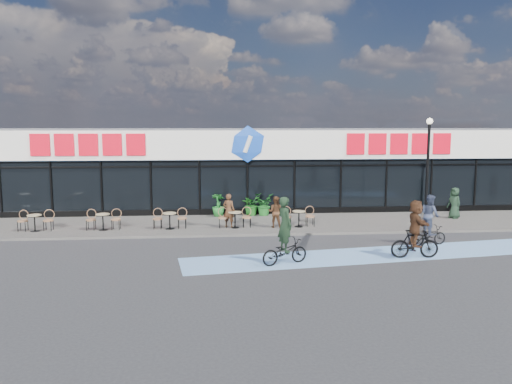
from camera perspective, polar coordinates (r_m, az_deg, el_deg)
ground at (r=19.63m, az=0.43°, el=-6.35°), size 120.00×120.00×0.00m
sidewalk at (r=23.99m, az=-0.57°, el=-3.68°), size 44.00×5.00×0.10m
bike_lane at (r=18.99m, az=13.06°, el=-7.00°), size 14.17×4.13×0.01m
building at (r=29.05m, az=-1.39°, el=2.83°), size 30.60×6.57×4.75m
lamp_post at (r=23.34m, az=19.03°, el=3.07°), size 0.28×0.28×4.97m
bistro_set_1 at (r=24.19m, az=-23.90°, el=-3.02°), size 1.54×0.62×0.90m
bistro_set_2 at (r=23.39m, az=-17.05°, el=-3.04°), size 1.54×0.62×0.90m
bistro_set_3 at (r=22.95m, az=-9.82°, el=-3.01°), size 1.54×0.62×0.90m
bistro_set_4 at (r=22.88m, az=-2.43°, el=-2.94°), size 1.54×0.62×0.90m
bistro_set_5 at (r=23.20m, az=4.88°, el=-2.82°), size 1.54×0.62×0.90m
potted_plant_left at (r=25.78m, az=-4.33°, el=-1.47°), size 0.82×0.82×1.18m
potted_plant_mid at (r=26.02m, az=-0.54°, el=-1.39°), size 1.37×1.38×1.16m
potted_plant_right at (r=26.01m, az=0.89°, el=-1.44°), size 1.24×1.29×1.12m
patron_left at (r=22.92m, az=-3.13°, el=-2.12°), size 0.67×0.57×1.55m
patron_right at (r=22.85m, az=2.24°, el=-2.28°), size 0.85×0.75×1.44m
pedestrian_a at (r=27.01m, az=21.74°, el=-1.17°), size 0.73×0.89×1.56m
cyclist_a at (r=18.75m, az=17.74°, el=-4.33°), size 1.75×1.57×2.11m
cyclist_b at (r=20.94m, az=19.21°, el=-3.49°), size 1.59×0.88×2.05m
cyclist_c at (r=17.12m, az=3.30°, el=-5.59°), size 1.80×1.17×2.35m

